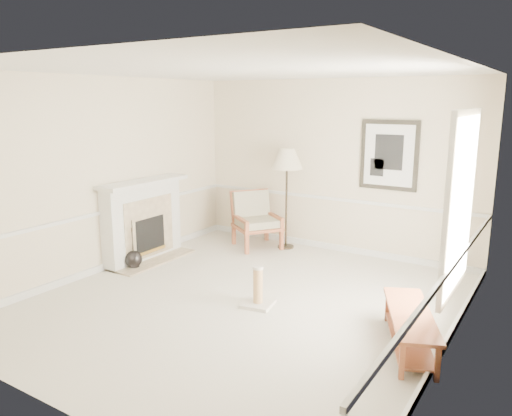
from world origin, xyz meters
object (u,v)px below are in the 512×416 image
at_px(armchair, 255,217).
at_px(bench, 410,324).
at_px(floor_lamp, 287,162).
at_px(scratching_post, 258,293).
at_px(floor_vase, 134,260).

bearing_deg(armchair, bench, -88.97).
relative_size(floor_lamp, scratching_post, 3.31).
bearing_deg(armchair, floor_lamp, -36.98).
xyz_separation_m(armchair, scratching_post, (1.48, -2.24, -0.36)).
distance_m(floor_lamp, bench, 3.99).
height_order(floor_lamp, scratching_post, floor_lamp).
bearing_deg(floor_vase, armchair, 66.37).
distance_m(floor_lamp, scratching_post, 2.92).
xyz_separation_m(armchair, floor_lamp, (0.54, 0.17, 1.00)).
distance_m(armchair, scratching_post, 2.71).
relative_size(armchair, floor_lamp, 0.61).
distance_m(floor_vase, bench, 4.31).
distance_m(floor_vase, floor_lamp, 3.00).
bearing_deg(scratching_post, armchair, 123.39).
bearing_deg(floor_vase, floor_lamp, 57.19).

